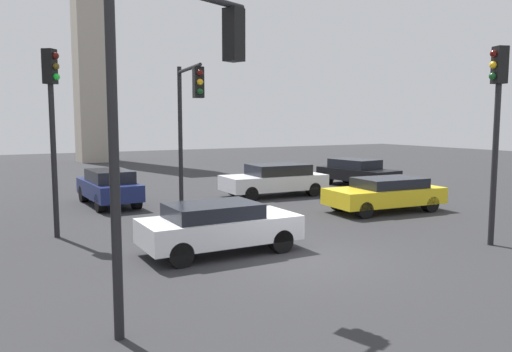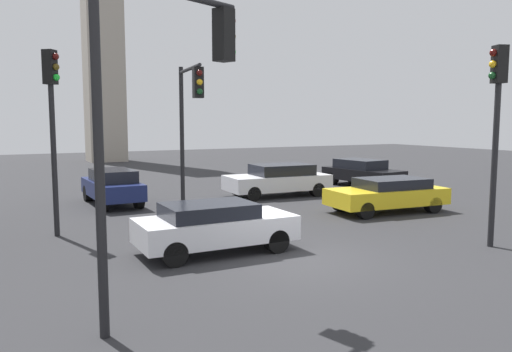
% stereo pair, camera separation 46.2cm
% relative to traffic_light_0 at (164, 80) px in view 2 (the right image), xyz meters
% --- Properties ---
extents(ground_plane, '(94.34, 94.34, 0.00)m').
position_rel_traffic_light_0_xyz_m(ground_plane, '(3.94, 1.91, -4.19)').
color(ground_plane, '#2D2D30').
extents(traffic_light_0, '(2.97, 1.33, 5.95)m').
position_rel_traffic_light_0_xyz_m(traffic_light_0, '(0.00, 0.00, 0.00)').
color(traffic_light_0, black).
rests_on(traffic_light_0, ground_plane).
extents(traffic_light_1, '(0.48, 0.46, 5.55)m').
position_rel_traffic_light_0_xyz_m(traffic_light_1, '(-1.06, 7.52, -0.34)').
color(traffic_light_1, black).
rests_on(traffic_light_1, ground_plane).
extents(traffic_light_2, '(0.49, 0.40, 5.48)m').
position_rel_traffic_light_0_xyz_m(traffic_light_2, '(9.43, 0.55, -0.38)').
color(traffic_light_2, black).
rests_on(traffic_light_2, ground_plane).
extents(traffic_light_3, '(0.56, 2.89, 5.48)m').
position_rel_traffic_light_0_xyz_m(traffic_light_3, '(3.54, 8.38, -0.30)').
color(traffic_light_3, black).
rests_on(traffic_light_3, ground_plane).
extents(car_1, '(2.38, 4.57, 1.44)m').
position_rel_traffic_light_0_xyz_m(car_1, '(14.64, 12.33, -3.42)').
color(car_1, black).
rests_on(car_1, ground_plane).
extents(car_2, '(4.16, 1.87, 1.33)m').
position_rel_traffic_light_0_xyz_m(car_2, '(2.41, 3.54, -3.46)').
color(car_2, silver).
rests_on(car_2, ground_plane).
extents(car_3, '(4.68, 2.32, 1.30)m').
position_rel_traffic_light_0_xyz_m(car_3, '(10.61, 5.93, -3.48)').
color(car_3, yellow).
rests_on(car_3, ground_plane).
extents(car_5, '(4.86, 2.35, 1.47)m').
position_rel_traffic_light_0_xyz_m(car_5, '(8.99, 11.45, -3.41)').
color(car_5, silver).
rests_on(car_5, ground_plane).
extents(car_6, '(1.83, 4.29, 1.49)m').
position_rel_traffic_light_0_xyz_m(car_6, '(1.64, 12.53, -3.39)').
color(car_6, navy).
rests_on(car_6, ground_plane).
extents(skyline_tower, '(3.03, 3.03, 24.94)m').
position_rel_traffic_light_0_xyz_m(skyline_tower, '(6.07, 36.03, 8.28)').
color(skyline_tower, '#A89E8E').
rests_on(skyline_tower, ground_plane).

